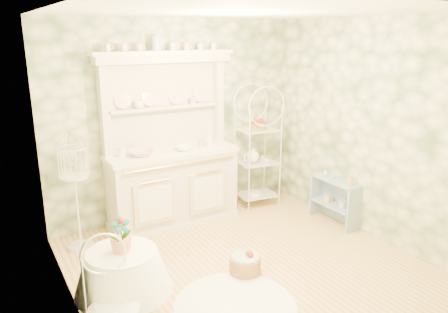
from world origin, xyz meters
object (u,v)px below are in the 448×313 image
bakers_rack (258,149)px  round_table (124,290)px  floor_basket (245,265)px  birdcage_stand (76,189)px  cafe_chair (113,304)px  kitchen_dresser (171,141)px  side_shelf (335,201)px

bakers_rack → round_table: bakers_rack is taller
floor_basket → birdcage_stand: bearing=133.4°
floor_basket → cafe_chair: bearing=-160.1°
kitchen_dresser → side_shelf: 2.35m
kitchen_dresser → cafe_chair: (-1.48, -2.20, -0.64)m
side_shelf → birdcage_stand: bearing=156.8°
cafe_chair → floor_basket: size_ratio=3.34×
side_shelf → cafe_chair: cafe_chair is taller
side_shelf → floor_basket: bearing=-170.3°
bakers_rack → round_table: bearing=-138.0°
side_shelf → floor_basket: side_shelf is taller
kitchen_dresser → cafe_chair: bearing=-123.9°
bakers_rack → cafe_chair: 3.58m
bakers_rack → kitchen_dresser: bearing=-173.7°
birdcage_stand → floor_basket: (1.40, -1.48, -0.66)m
kitchen_dresser → birdcage_stand: bearing=-173.6°
cafe_chair → floor_basket: cafe_chair is taller
birdcage_stand → bakers_rack: bearing=2.3°
round_table → kitchen_dresser: bearing=54.9°
side_shelf → round_table: bearing=-173.8°
side_shelf → birdcage_stand: birdcage_stand is taller
side_shelf → bakers_rack: bearing=110.1°
kitchen_dresser → round_table: kitchen_dresser is taller
bakers_rack → cafe_chair: bakers_rack is taller
bakers_rack → floor_basket: 2.15m
birdcage_stand → floor_basket: size_ratio=5.00×
round_table → floor_basket: 1.42m
bakers_rack → cafe_chair: bearing=-134.7°
bakers_rack → birdcage_stand: 2.64m
bakers_rack → cafe_chair: (-2.83, -2.16, -0.36)m
round_table → floor_basket: round_table is taller
floor_basket → bakers_rack: bearing=52.0°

